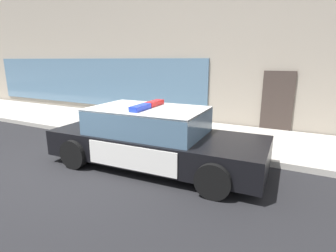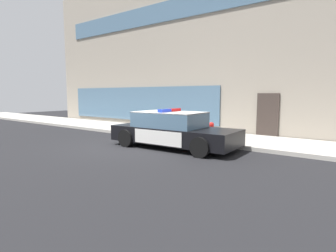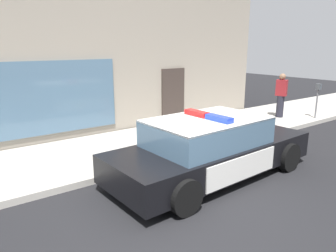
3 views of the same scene
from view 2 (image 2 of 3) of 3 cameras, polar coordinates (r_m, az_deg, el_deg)
ground at (r=11.01m, az=-8.48°, el=-4.18°), size 48.00×48.00×0.00m
sidewalk at (r=13.74m, az=2.45°, el=-1.65°), size 48.00×3.19×0.15m
storefront_building at (r=19.74m, az=6.65°, el=14.20°), size 20.20×8.08×9.35m
police_cruiser at (r=10.54m, az=0.97°, el=-0.85°), size 5.04×2.23×1.49m
fire_hydrant at (r=11.78m, az=9.04°, el=-1.01°), size 0.34×0.39×0.73m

